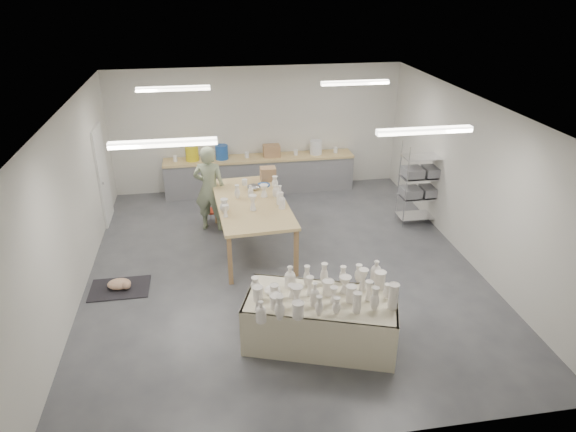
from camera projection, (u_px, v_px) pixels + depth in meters
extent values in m
plane|color=#424449|center=(283.00, 266.00, 9.55)|extent=(8.00, 8.00, 0.00)
cube|color=white|center=(282.00, 107.00, 8.26)|extent=(7.00, 8.00, 0.02)
cube|color=silver|center=(257.00, 129.00, 12.46)|extent=(7.00, 0.02, 3.00)
cube|color=silver|center=(341.00, 339.00, 5.34)|extent=(7.00, 0.02, 3.00)
cube|color=silver|center=(71.00, 206.00, 8.39)|extent=(0.02, 8.00, 3.00)
cube|color=silver|center=(471.00, 180.00, 9.42)|extent=(0.02, 8.00, 3.00)
cube|color=white|center=(103.00, 175.00, 10.90)|extent=(0.05, 0.90, 2.10)
cube|color=white|center=(163.00, 143.00, 6.68)|extent=(1.40, 0.12, 0.08)
cube|color=white|center=(425.00, 131.00, 7.21)|extent=(1.40, 0.12, 0.08)
cube|color=white|center=(173.00, 89.00, 9.80)|extent=(1.40, 0.12, 0.08)
cube|color=white|center=(355.00, 83.00, 10.33)|extent=(1.40, 0.12, 0.08)
cube|color=tan|center=(259.00, 158.00, 12.45)|extent=(4.60, 0.60, 0.06)
cube|color=slate|center=(260.00, 175.00, 12.64)|extent=(4.60, 0.55, 0.84)
cylinder|color=yellow|center=(192.00, 154.00, 12.13)|extent=(0.30, 0.30, 0.34)
cylinder|color=#1D4CA1|center=(222.00, 152.00, 12.23)|extent=(0.30, 0.30, 0.34)
cylinder|color=white|center=(316.00, 147.00, 12.57)|extent=(0.30, 0.30, 0.34)
cube|color=#AB8253|center=(272.00, 151.00, 12.42)|extent=(0.40, 0.30, 0.28)
cylinder|color=white|center=(175.00, 159.00, 12.11)|extent=(0.10, 0.10, 0.14)
cylinder|color=white|center=(247.00, 155.00, 12.36)|extent=(0.10, 0.10, 0.14)
cylinder|color=white|center=(296.00, 152.00, 12.54)|extent=(0.10, 0.10, 0.14)
cylinder|color=white|center=(336.00, 150.00, 12.69)|extent=(0.10, 0.10, 0.14)
cylinder|color=silver|center=(406.00, 189.00, 10.62)|extent=(0.02, 0.02, 1.80)
cylinder|color=silver|center=(444.00, 186.00, 10.74)|extent=(0.02, 0.02, 1.80)
cylinder|color=silver|center=(399.00, 181.00, 11.01)|extent=(0.02, 0.02, 1.80)
cylinder|color=silver|center=(436.00, 179.00, 11.13)|extent=(0.02, 0.02, 1.80)
cube|color=silver|center=(418.00, 215.00, 11.20)|extent=(0.88, 0.48, 0.02)
cube|color=silver|center=(420.00, 196.00, 11.01)|extent=(0.88, 0.48, 0.02)
cube|color=silver|center=(422.00, 177.00, 10.81)|extent=(0.88, 0.48, 0.02)
cube|color=silver|center=(425.00, 157.00, 10.62)|extent=(0.88, 0.48, 0.02)
cube|color=slate|center=(411.00, 192.00, 10.92)|extent=(0.38, 0.42, 0.18)
cube|color=slate|center=(430.00, 191.00, 10.99)|extent=(0.38, 0.42, 0.18)
cube|color=slate|center=(413.00, 172.00, 10.73)|extent=(0.38, 0.42, 0.18)
cube|color=slate|center=(433.00, 171.00, 10.79)|extent=(0.38, 0.42, 0.18)
cube|color=olive|center=(320.00, 323.00, 7.47)|extent=(2.09, 1.44, 0.66)
cube|color=beige|center=(321.00, 300.00, 7.29)|extent=(2.37, 1.66, 0.03)
cube|color=beige|center=(328.00, 342.00, 7.01)|extent=(2.05, 0.72, 0.76)
cube|color=beige|center=(314.00, 301.00, 7.89)|extent=(2.05, 0.72, 0.76)
cube|color=tan|center=(251.00, 203.00, 9.83)|extent=(1.47, 2.70, 0.06)
cube|color=olive|center=(226.00, 260.00, 8.85)|extent=(0.08, 0.08, 0.92)
cube|color=olive|center=(292.00, 255.00, 9.02)|extent=(0.08, 0.08, 0.92)
cube|color=olive|center=(219.00, 202.00, 11.06)|extent=(0.08, 0.08, 0.92)
cube|color=olive|center=(273.00, 199.00, 11.23)|extent=(0.08, 0.08, 0.92)
ellipsoid|color=silver|center=(253.00, 187.00, 10.35)|extent=(0.26, 0.26, 0.12)
cylinder|color=#1D4CA1|center=(264.00, 185.00, 10.54)|extent=(0.26, 0.26, 0.03)
cylinder|color=white|center=(245.00, 182.00, 10.55)|extent=(0.11, 0.11, 0.12)
cube|color=#AB8253|center=(268.00, 174.00, 10.76)|extent=(0.32, 0.26, 0.28)
cube|color=black|center=(120.00, 288.00, 8.87)|extent=(1.00, 0.70, 0.02)
ellipsoid|color=white|center=(119.00, 284.00, 8.83)|extent=(0.47, 0.41, 0.17)
sphere|color=white|center=(126.00, 285.00, 8.76)|extent=(0.14, 0.14, 0.14)
imported|color=#94A27D|center=(210.00, 189.00, 10.58)|extent=(0.76, 0.61, 1.83)
cylinder|color=red|center=(211.00, 211.00, 11.09)|extent=(0.42, 0.42, 0.04)
cylinder|color=silver|center=(217.00, 218.00, 11.13)|extent=(0.02, 0.02, 0.27)
cylinder|color=silver|center=(211.00, 215.00, 11.26)|extent=(0.02, 0.02, 0.27)
cylinder|color=silver|center=(207.00, 219.00, 11.06)|extent=(0.02, 0.02, 0.27)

